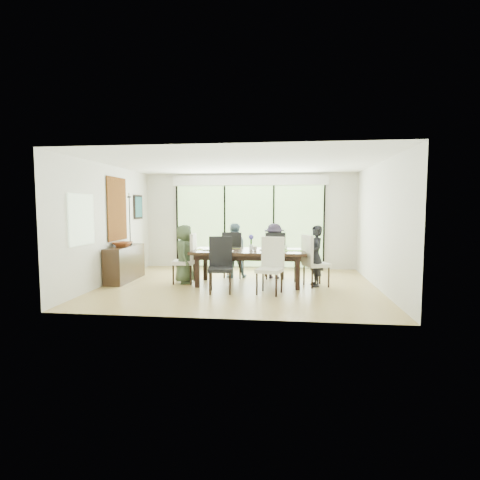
# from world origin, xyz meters

# --- Properties ---
(floor) EXTENTS (6.00, 5.00, 0.01)m
(floor) POSITION_xyz_m (0.00, 0.00, -0.01)
(floor) COLOR olive
(floor) RESTS_ON ground
(ceiling) EXTENTS (6.00, 5.00, 0.01)m
(ceiling) POSITION_xyz_m (0.00, 0.00, 2.71)
(ceiling) COLOR white
(ceiling) RESTS_ON wall_back
(wall_back) EXTENTS (6.00, 0.02, 2.70)m
(wall_back) POSITION_xyz_m (0.00, 2.51, 1.35)
(wall_back) COLOR beige
(wall_back) RESTS_ON floor
(wall_front) EXTENTS (6.00, 0.02, 2.70)m
(wall_front) POSITION_xyz_m (0.00, -2.51, 1.35)
(wall_front) COLOR white
(wall_front) RESTS_ON floor
(wall_left) EXTENTS (0.02, 5.00, 2.70)m
(wall_left) POSITION_xyz_m (-3.01, 0.00, 1.35)
(wall_left) COLOR beige
(wall_left) RESTS_ON floor
(wall_right) EXTENTS (0.02, 5.00, 2.70)m
(wall_right) POSITION_xyz_m (3.01, 0.00, 1.35)
(wall_right) COLOR beige
(wall_right) RESTS_ON floor
(glass_doors) EXTENTS (4.20, 0.02, 2.30)m
(glass_doors) POSITION_xyz_m (0.00, 2.47, 1.20)
(glass_doors) COLOR #598C3F
(glass_doors) RESTS_ON wall_back
(blinds_header) EXTENTS (4.40, 0.06, 0.28)m
(blinds_header) POSITION_xyz_m (0.00, 2.46, 2.50)
(blinds_header) COLOR white
(blinds_header) RESTS_ON wall_back
(mullion_a) EXTENTS (0.05, 0.04, 2.30)m
(mullion_a) POSITION_xyz_m (-2.10, 2.46, 1.20)
(mullion_a) COLOR black
(mullion_a) RESTS_ON wall_back
(mullion_b) EXTENTS (0.05, 0.04, 2.30)m
(mullion_b) POSITION_xyz_m (-0.70, 2.46, 1.20)
(mullion_b) COLOR black
(mullion_b) RESTS_ON wall_back
(mullion_c) EXTENTS (0.05, 0.04, 2.30)m
(mullion_c) POSITION_xyz_m (0.70, 2.46, 1.20)
(mullion_c) COLOR black
(mullion_c) RESTS_ON wall_back
(mullion_d) EXTENTS (0.05, 0.04, 2.30)m
(mullion_d) POSITION_xyz_m (2.10, 2.46, 1.20)
(mullion_d) COLOR black
(mullion_d) RESTS_ON wall_back
(side_window) EXTENTS (0.02, 0.90, 1.00)m
(side_window) POSITION_xyz_m (-2.97, -1.20, 1.50)
(side_window) COLOR #8CAD7F
(side_window) RESTS_ON wall_left
(deck) EXTENTS (6.00, 1.80, 0.10)m
(deck) POSITION_xyz_m (0.00, 3.40, -0.05)
(deck) COLOR brown
(deck) RESTS_ON ground
(rail_top) EXTENTS (6.00, 0.08, 0.06)m
(rail_top) POSITION_xyz_m (0.00, 4.20, 0.55)
(rail_top) COLOR #523A23
(rail_top) RESTS_ON deck
(foliage_left) EXTENTS (3.20, 3.20, 3.20)m
(foliage_left) POSITION_xyz_m (-1.80, 5.20, 1.44)
(foliage_left) COLOR #14380F
(foliage_left) RESTS_ON ground
(foliage_mid) EXTENTS (4.00, 4.00, 4.00)m
(foliage_mid) POSITION_xyz_m (0.40, 5.80, 1.80)
(foliage_mid) COLOR #14380F
(foliage_mid) RESTS_ON ground
(foliage_right) EXTENTS (2.80, 2.80, 2.80)m
(foliage_right) POSITION_xyz_m (2.20, 5.00, 1.26)
(foliage_right) COLOR #14380F
(foliage_right) RESTS_ON ground
(foliage_far) EXTENTS (3.60, 3.60, 3.60)m
(foliage_far) POSITION_xyz_m (-0.60, 6.50, 1.62)
(foliage_far) COLOR #14380F
(foliage_far) RESTS_ON ground
(table_top) EXTENTS (2.51, 1.15, 0.06)m
(table_top) POSITION_xyz_m (0.21, 0.15, 0.75)
(table_top) COLOR black
(table_top) RESTS_ON floor
(table_apron) EXTENTS (2.30, 0.94, 0.10)m
(table_apron) POSITION_xyz_m (0.21, 0.15, 0.66)
(table_apron) COLOR black
(table_apron) RESTS_ON floor
(table_leg_fl) EXTENTS (0.09, 0.09, 0.72)m
(table_leg_fl) POSITION_xyz_m (-0.87, -0.28, 0.36)
(table_leg_fl) COLOR black
(table_leg_fl) RESTS_ON floor
(table_leg_fr) EXTENTS (0.09, 0.09, 0.72)m
(table_leg_fr) POSITION_xyz_m (1.29, -0.28, 0.36)
(table_leg_fr) COLOR black
(table_leg_fr) RESTS_ON floor
(table_leg_bl) EXTENTS (0.09, 0.09, 0.72)m
(table_leg_bl) POSITION_xyz_m (-0.87, 0.58, 0.36)
(table_leg_bl) COLOR black
(table_leg_bl) RESTS_ON floor
(table_leg_br) EXTENTS (0.09, 0.09, 0.72)m
(table_leg_br) POSITION_xyz_m (1.29, 0.58, 0.36)
(table_leg_br) COLOR black
(table_leg_br) RESTS_ON floor
(chair_left_end) EXTENTS (0.51, 0.51, 1.15)m
(chair_left_end) POSITION_xyz_m (-1.29, 0.15, 0.57)
(chair_left_end) COLOR white
(chair_left_end) RESTS_ON floor
(chair_right_end) EXTENTS (0.63, 0.63, 1.15)m
(chair_right_end) POSITION_xyz_m (1.71, 0.15, 0.57)
(chair_right_end) COLOR white
(chair_right_end) RESTS_ON floor
(chair_far_left) EXTENTS (0.52, 0.52, 1.15)m
(chair_far_left) POSITION_xyz_m (-0.24, 1.00, 0.57)
(chair_far_left) COLOR black
(chair_far_left) RESTS_ON floor
(chair_far_right) EXTENTS (0.54, 0.54, 1.15)m
(chair_far_right) POSITION_xyz_m (0.76, 1.00, 0.57)
(chair_far_right) COLOR black
(chair_far_right) RESTS_ON floor
(chair_near_left) EXTENTS (0.54, 0.54, 1.15)m
(chair_near_left) POSITION_xyz_m (-0.29, -0.72, 0.57)
(chair_near_left) COLOR black
(chair_near_left) RESTS_ON floor
(chair_near_right) EXTENTS (0.59, 0.59, 1.15)m
(chair_near_right) POSITION_xyz_m (0.71, -0.72, 0.57)
(chair_near_right) COLOR white
(chair_near_right) RESTS_ON floor
(person_left_end) EXTENTS (0.52, 0.70, 1.35)m
(person_left_end) POSITION_xyz_m (-1.27, 0.15, 0.67)
(person_left_end) COLOR #3E4F34
(person_left_end) RESTS_ON floor
(person_right_end) EXTENTS (0.51, 0.70, 1.35)m
(person_right_end) POSITION_xyz_m (1.69, 0.15, 0.67)
(person_right_end) COLOR black
(person_right_end) RESTS_ON floor
(person_far_left) EXTENTS (0.69, 0.50, 1.35)m
(person_far_left) POSITION_xyz_m (-0.24, 0.98, 0.67)
(person_far_left) COLOR #6C8A9C
(person_far_left) RESTS_ON floor
(person_far_right) EXTENTS (0.70, 0.53, 1.35)m
(person_far_right) POSITION_xyz_m (0.76, 0.98, 0.67)
(person_far_right) COLOR #282132
(person_far_right) RESTS_ON floor
(placemat_left) EXTENTS (0.46, 0.33, 0.01)m
(placemat_left) POSITION_xyz_m (-0.74, 0.15, 0.79)
(placemat_left) COLOR #95AF3E
(placemat_left) RESTS_ON table_top
(placemat_right) EXTENTS (0.46, 0.33, 0.01)m
(placemat_right) POSITION_xyz_m (1.16, 0.15, 0.79)
(placemat_right) COLOR #80BE44
(placemat_right) RESTS_ON table_top
(placemat_far_l) EXTENTS (0.46, 0.33, 0.01)m
(placemat_far_l) POSITION_xyz_m (-0.24, 0.55, 0.79)
(placemat_far_l) COLOR #A3B741
(placemat_far_l) RESTS_ON table_top
(placemat_far_r) EXTENTS (0.46, 0.33, 0.01)m
(placemat_far_r) POSITION_xyz_m (0.76, 0.55, 0.79)
(placemat_far_r) COLOR #82A83C
(placemat_far_r) RESTS_ON table_top
(placemat_paper) EXTENTS (0.46, 0.33, 0.01)m
(placemat_paper) POSITION_xyz_m (-0.34, -0.15, 0.79)
(placemat_paper) COLOR white
(placemat_paper) RESTS_ON table_top
(tablet_far_l) EXTENTS (0.27, 0.19, 0.01)m
(tablet_far_l) POSITION_xyz_m (-0.14, 0.50, 0.80)
(tablet_far_l) COLOR black
(tablet_far_l) RESTS_ON table_top
(tablet_far_r) EXTENTS (0.25, 0.18, 0.01)m
(tablet_far_r) POSITION_xyz_m (0.71, 0.50, 0.79)
(tablet_far_r) COLOR black
(tablet_far_r) RESTS_ON table_top
(papers) EXTENTS (0.31, 0.23, 0.00)m
(papers) POSITION_xyz_m (0.91, 0.10, 0.79)
(papers) COLOR white
(papers) RESTS_ON table_top
(platter_base) EXTENTS (0.27, 0.27, 0.03)m
(platter_base) POSITION_xyz_m (-0.34, -0.15, 0.80)
(platter_base) COLOR white
(platter_base) RESTS_ON table_top
(platter_snacks) EXTENTS (0.21, 0.21, 0.01)m
(platter_snacks) POSITION_xyz_m (-0.34, -0.15, 0.82)
(platter_snacks) COLOR orange
(platter_snacks) RESTS_ON table_top
(vase) EXTENTS (0.08, 0.08, 0.13)m
(vase) POSITION_xyz_m (0.26, 0.20, 0.85)
(vase) COLOR silver
(vase) RESTS_ON table_top
(hyacinth_stems) EXTENTS (0.04, 0.04, 0.17)m
(hyacinth_stems) POSITION_xyz_m (0.26, 0.20, 0.97)
(hyacinth_stems) COLOR #337226
(hyacinth_stems) RESTS_ON table_top
(hyacinth_blooms) EXTENTS (0.11, 0.11, 0.11)m
(hyacinth_blooms) POSITION_xyz_m (0.26, 0.20, 1.08)
(hyacinth_blooms) COLOR #5B51CB
(hyacinth_blooms) RESTS_ON table_top
(laptop) EXTENTS (0.41, 0.39, 0.03)m
(laptop) POSITION_xyz_m (-0.64, 0.05, 0.80)
(laptop) COLOR silver
(laptop) RESTS_ON table_top
(cup_a) EXTENTS (0.18, 0.18, 0.10)m
(cup_a) POSITION_xyz_m (-0.49, 0.30, 0.83)
(cup_a) COLOR white
(cup_a) RESTS_ON table_top
(cup_b) EXTENTS (0.15, 0.15, 0.10)m
(cup_b) POSITION_xyz_m (0.36, 0.05, 0.83)
(cup_b) COLOR white
(cup_b) RESTS_ON table_top
(cup_c) EXTENTS (0.18, 0.18, 0.10)m
(cup_c) POSITION_xyz_m (1.01, 0.25, 0.83)
(cup_c) COLOR white
(cup_c) RESTS_ON table_top
(book) EXTENTS (0.19, 0.25, 0.02)m
(book) POSITION_xyz_m (0.46, 0.20, 0.79)
(book) COLOR white
(book) RESTS_ON table_top
(sideboard) EXTENTS (0.41, 1.47, 0.83)m
(sideboard) POSITION_xyz_m (-2.76, 0.27, 0.41)
(sideboard) COLOR black
(sideboard) RESTS_ON floor
(bowl) EXTENTS (0.44, 0.44, 0.11)m
(bowl) POSITION_xyz_m (-2.76, 0.17, 0.88)
(bowl) COLOR brown
(bowl) RESTS_ON sideboard
(candlestick_base) EXTENTS (0.09, 0.09, 0.04)m
(candlestick_base) POSITION_xyz_m (-2.76, 0.62, 0.84)
(candlestick_base) COLOR black
(candlestick_base) RESTS_ON sideboard
(candlestick_shaft) EXTENTS (0.02, 0.02, 1.15)m
(candlestick_shaft) POSITION_xyz_m (-2.76, 0.62, 1.42)
(candlestick_shaft) COLOR black
(candlestick_shaft) RESTS_ON sideboard
(candlestick_pan) EXTENTS (0.09, 0.09, 0.03)m
(candlestick_pan) POSITION_xyz_m (-2.76, 0.62, 1.99)
(candlestick_pan) COLOR black
(candlestick_pan) RESTS_ON sideboard
(candle) EXTENTS (0.03, 0.03, 0.09)m
(candle) POSITION_xyz_m (-2.76, 0.62, 2.04)
(candle) COLOR silver
(candle) RESTS_ON sideboard
(tapestry) EXTENTS (0.02, 1.00, 1.50)m
(tapestry) POSITION_xyz_m (-2.97, 0.40, 1.70)
(tapestry) COLOR brown
(tapestry) RESTS_ON wall_left
(art_frame) EXTENTS (0.03, 0.55, 0.65)m
(art_frame) POSITION_xyz_m (-2.97, 1.70, 1.75)
(art_frame) COLOR black
(art_frame) RESTS_ON wall_left
(art_canvas) EXTENTS (0.01, 0.45, 0.55)m
(art_canvas) POSITION_xyz_m (-2.95, 1.70, 1.75)
(art_canvas) COLOR #164449
(art_canvas) RESTS_ON wall_left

